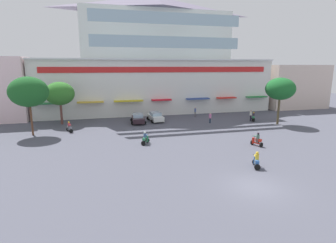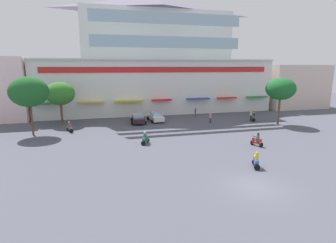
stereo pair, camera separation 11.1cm
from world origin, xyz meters
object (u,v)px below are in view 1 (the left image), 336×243
object	(u,v)px
scooter_rider_1	(253,117)
plaza_tree_2	(60,94)
pedestrian_0	(210,117)
pedestrian_2	(251,115)
scooter_rider_2	(69,128)
parked_car_0	(138,118)
scooter_rider_4	(145,139)
plaza_tree_1	(280,89)
plaza_tree_0	(29,92)
scooter_rider_0	(257,140)
pedestrian_1	(195,111)
parked_car_1	(155,117)
scooter_rider_3	(257,161)

from	to	relation	value
scooter_rider_1	plaza_tree_2	bearing A→B (deg)	170.17
pedestrian_0	pedestrian_2	world-z (taller)	pedestrian_2
pedestrian_2	scooter_rider_2	bearing A→B (deg)	-178.83
plaza_tree_2	parked_car_0	size ratio (longest dim) A/B	1.51
scooter_rider_4	plaza_tree_1	bearing A→B (deg)	13.91
plaza_tree_2	pedestrian_0	bearing A→B (deg)	-12.14
plaza_tree_0	pedestrian_2	size ratio (longest dim) A/B	4.24
scooter_rider_0	scooter_rider_2	size ratio (longest dim) A/B	1.01
scooter_rider_4	pedestrian_0	xyz separation A→B (m)	(11.78, 8.76, 0.30)
parked_car_0	scooter_rider_1	size ratio (longest dim) A/B	2.78
scooter_rider_0	pedestrian_1	xyz separation A→B (m)	(-0.81, 17.88, 0.37)
scooter_rider_2	pedestrian_1	bearing A→B (deg)	16.20
plaza_tree_0	pedestrian_0	xyz separation A→B (m)	(25.25, 1.17, -4.69)
plaza_tree_0	parked_car_1	distance (m)	18.48
plaza_tree_2	scooter_rider_2	distance (m)	7.02
plaza_tree_0	scooter_rider_3	world-z (taller)	plaza_tree_0
scooter_rider_0	pedestrian_1	distance (m)	17.90
plaza_tree_1	scooter_rider_0	world-z (taller)	plaza_tree_1
plaza_tree_0	scooter_rider_0	world-z (taller)	plaza_tree_0
scooter_rider_2	scooter_rider_1	bearing A→B (deg)	0.53
scooter_rider_0	scooter_rider_4	distance (m)	12.62
pedestrian_0	parked_car_1	bearing A→B (deg)	156.60
scooter_rider_1	pedestrian_2	world-z (taller)	pedestrian_2
plaza_tree_1	pedestrian_2	bearing A→B (deg)	126.87
scooter_rider_0	scooter_rider_4	size ratio (longest dim) A/B	1.04
scooter_rider_2	scooter_rider_4	distance (m)	12.18
pedestrian_1	plaza_tree_2	bearing A→B (deg)	-178.83
plaza_tree_2	scooter_rider_0	xyz separation A→B (m)	(22.69, -17.43, -4.08)
pedestrian_1	scooter_rider_3	bearing A→B (deg)	-97.07
plaza_tree_0	pedestrian_1	world-z (taller)	plaza_tree_0
scooter_rider_2	scooter_rider_3	size ratio (longest dim) A/B	1.02
plaza_tree_1	scooter_rider_4	xyz separation A→B (m)	(-21.46, -5.31, -4.82)
plaza_tree_0	pedestrian_0	bearing A→B (deg)	2.65
parked_car_1	parked_car_0	bearing A→B (deg)	-166.03
scooter_rider_4	pedestrian_2	distance (m)	20.82
scooter_rider_0	scooter_rider_2	world-z (taller)	scooter_rider_0
scooter_rider_1	pedestrian_0	size ratio (longest dim) A/B	0.95
scooter_rider_1	scooter_rider_2	size ratio (longest dim) A/B	1.01
plaza_tree_2	scooter_rider_4	size ratio (longest dim) A/B	4.35
scooter_rider_4	plaza_tree_2	bearing A→B (deg)	128.13
scooter_rider_0	scooter_rider_2	distance (m)	24.24
parked_car_1	pedestrian_1	world-z (taller)	pedestrian_1
parked_car_0	parked_car_1	world-z (taller)	parked_car_1
parked_car_0	scooter_rider_4	size ratio (longest dim) A/B	2.87
scooter_rider_3	pedestrian_0	world-z (taller)	pedestrian_0
parked_car_0	scooter_rider_3	distance (m)	22.39
plaza_tree_2	pedestrian_2	xyz separation A→B (m)	(29.57, -4.87, -3.71)
plaza_tree_2	scooter_rider_4	distance (m)	17.76
plaza_tree_2	pedestrian_2	bearing A→B (deg)	-9.35
plaza_tree_0	pedestrian_1	bearing A→B (deg)	14.63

